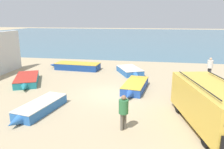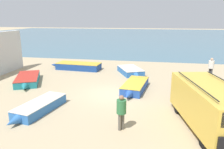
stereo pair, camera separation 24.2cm
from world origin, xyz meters
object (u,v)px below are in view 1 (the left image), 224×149
object	(u,v)px
fishing_rowboat_2	(130,71)
fishing_rowboat_0	(27,80)
fishing_rowboat_5	(135,86)
fisherman_0	(210,66)
fishing_rowboat_3	(40,108)
parked_van	(211,104)
fishing_rowboat_1	(76,66)
fishing_rowboat_4	(198,86)
fisherman_1	(124,109)

from	to	relation	value
fishing_rowboat_2	fishing_rowboat_0	bearing A→B (deg)	-85.74
fishing_rowboat_5	fisherman_0	xyz separation A→B (m)	(6.11, 4.62, 0.76)
fishing_rowboat_5	fishing_rowboat_2	bearing A→B (deg)	-162.99
fishing_rowboat_0	fishing_rowboat_3	size ratio (longest dim) A/B	1.10
parked_van	fishing_rowboat_2	world-z (taller)	parked_van
parked_van	fishing_rowboat_5	xyz separation A→B (m)	(-3.90, 4.83, -0.86)
fishing_rowboat_2	fishing_rowboat_5	distance (m)	4.80
fishing_rowboat_0	fishing_rowboat_2	xyz separation A→B (m)	(7.79, 4.47, -0.00)
parked_van	fishing_rowboat_5	size ratio (longest dim) A/B	1.31
fishing_rowboat_1	fishing_rowboat_2	distance (m)	5.59
fishing_rowboat_1	fishing_rowboat_3	bearing A→B (deg)	101.93
fishing_rowboat_1	fishing_rowboat_5	bearing A→B (deg)	142.52
fishing_rowboat_1	fisherman_0	bearing A→B (deg)	179.47
parked_van	fisherman_0	world-z (taller)	parked_van
fishing_rowboat_0	fishing_rowboat_3	world-z (taller)	fishing_rowboat_0
parked_van	fishing_rowboat_1	bearing A→B (deg)	-147.98
fishing_rowboat_3	fishing_rowboat_4	distance (m)	10.84
fishing_rowboat_0	fisherman_0	size ratio (longest dim) A/B	2.59
fishing_rowboat_3	fisherman_0	distance (m)	14.43
parked_van	fishing_rowboat_2	xyz separation A→B (m)	(-4.71, 9.56, -0.88)
parked_van	fishing_rowboat_0	bearing A→B (deg)	-124.72
fishing_rowboat_2	fisherman_1	size ratio (longest dim) A/B	2.26
fishing_rowboat_5	fisherman_0	distance (m)	7.70
fishing_rowboat_0	fishing_rowboat_3	bearing A→B (deg)	11.27
fishing_rowboat_1	fisherman_1	world-z (taller)	fisherman_1
fishing_rowboat_0	fishing_rowboat_2	distance (m)	8.98
parked_van	fishing_rowboat_0	world-z (taller)	parked_van
parked_van	fishing_rowboat_2	distance (m)	10.69
parked_van	fisherman_1	distance (m)	4.11
fishing_rowboat_2	fishing_rowboat_3	world-z (taller)	same
fishing_rowboat_3	fisherman_1	bearing A→B (deg)	87.26
fishing_rowboat_0	fisherman_0	world-z (taller)	fisherman_0
fisherman_0	fishing_rowboat_2	bearing A→B (deg)	-41.85
fishing_rowboat_4	fisherman_1	world-z (taller)	fisherman_1
fishing_rowboat_0	fishing_rowboat_3	xyz separation A→B (m)	(3.73, -4.96, -0.00)
fishing_rowboat_0	fishing_rowboat_5	size ratio (longest dim) A/B	1.04
fishing_rowboat_1	fisherman_0	distance (m)	12.50
parked_van	fisherman_0	size ratio (longest dim) A/B	3.26
fisherman_0	fishing_rowboat_0	bearing A→B (deg)	-24.40
fishing_rowboat_4	fishing_rowboat_5	xyz separation A→B (m)	(-4.45, -0.84, -0.04)
fishing_rowboat_1	fishing_rowboat_5	xyz separation A→B (m)	(6.34, -5.56, -0.04)
fishing_rowboat_1	fishing_rowboat_4	distance (m)	11.77
fisherman_0	fishing_rowboat_5	bearing A→B (deg)	-3.83
fishing_rowboat_4	fishing_rowboat_5	bearing A→B (deg)	-55.58
fishing_rowboat_0	fishing_rowboat_1	size ratio (longest dim) A/B	0.85
fishing_rowboat_0	fisherman_1	xyz separation A→B (m)	(8.50, -6.07, 0.74)
fisherman_1	fishing_rowboat_4	bearing A→B (deg)	99.09
fisherman_0	fisherman_1	bearing A→B (deg)	18.34
fishing_rowboat_1	fishing_rowboat_0	bearing A→B (deg)	70.72
fishing_rowboat_2	fisherman_0	world-z (taller)	fisherman_0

